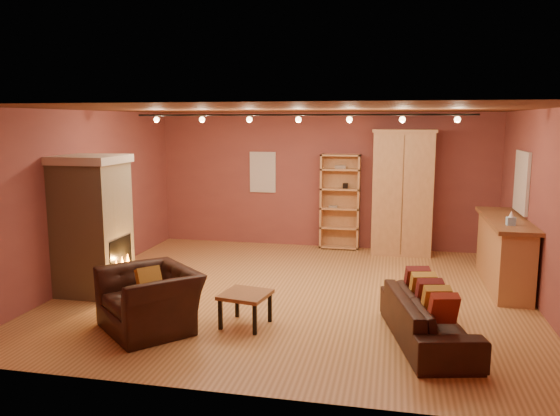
% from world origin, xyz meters
% --- Properties ---
extents(floor, '(7.00, 7.00, 0.00)m').
position_xyz_m(floor, '(0.00, 0.00, 0.00)').
color(floor, '#A26B39').
rests_on(floor, ground).
extents(ceiling, '(7.00, 7.00, 0.00)m').
position_xyz_m(ceiling, '(0.00, 0.00, 2.80)').
color(ceiling, brown).
rests_on(ceiling, back_wall).
extents(back_wall, '(7.00, 0.02, 2.80)m').
position_xyz_m(back_wall, '(0.00, 3.25, 1.40)').
color(back_wall, brown).
rests_on(back_wall, floor).
extents(left_wall, '(0.02, 6.50, 2.80)m').
position_xyz_m(left_wall, '(-3.50, 0.00, 1.40)').
color(left_wall, brown).
rests_on(left_wall, floor).
extents(right_wall, '(0.02, 6.50, 2.80)m').
position_xyz_m(right_wall, '(3.50, 0.00, 1.40)').
color(right_wall, brown).
rests_on(right_wall, floor).
extents(fireplace, '(1.01, 0.98, 2.12)m').
position_xyz_m(fireplace, '(-3.04, -0.60, 1.06)').
color(fireplace, tan).
rests_on(fireplace, floor).
extents(back_window, '(0.56, 0.04, 0.86)m').
position_xyz_m(back_window, '(-1.30, 3.23, 1.55)').
color(back_window, silver).
rests_on(back_window, back_wall).
extents(bookcase, '(0.80, 0.31, 1.96)m').
position_xyz_m(bookcase, '(0.36, 3.15, 1.00)').
color(bookcase, tan).
rests_on(bookcase, floor).
extents(armoire, '(1.21, 0.69, 2.47)m').
position_xyz_m(armoire, '(1.61, 2.94, 1.24)').
color(armoire, tan).
rests_on(armoire, floor).
extents(bar_counter, '(0.62, 2.32, 1.11)m').
position_xyz_m(bar_counter, '(3.20, 1.04, 0.56)').
color(bar_counter, tan).
rests_on(bar_counter, floor).
extents(tissue_box, '(0.14, 0.14, 0.23)m').
position_xyz_m(tissue_box, '(3.15, 0.42, 1.20)').
color(tissue_box, '#89B7DC').
rests_on(tissue_box, bar_counter).
extents(right_window, '(0.05, 0.90, 1.00)m').
position_xyz_m(right_window, '(3.47, 1.40, 1.65)').
color(right_window, silver).
rests_on(right_window, right_wall).
extents(loveseat, '(0.99, 2.02, 0.79)m').
position_xyz_m(loveseat, '(1.90, -1.53, 0.40)').
color(loveseat, black).
rests_on(loveseat, floor).
extents(armchair, '(1.40, 1.37, 1.04)m').
position_xyz_m(armchair, '(-1.54, -1.85, 0.52)').
color(armchair, black).
rests_on(armchair, floor).
extents(coffee_table, '(0.67, 0.67, 0.44)m').
position_xyz_m(coffee_table, '(-0.38, -1.48, 0.37)').
color(coffee_table, brown).
rests_on(coffee_table, floor).
extents(track_rail, '(5.20, 0.09, 0.13)m').
position_xyz_m(track_rail, '(0.00, 0.20, 2.68)').
color(track_rail, black).
rests_on(track_rail, ceiling).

